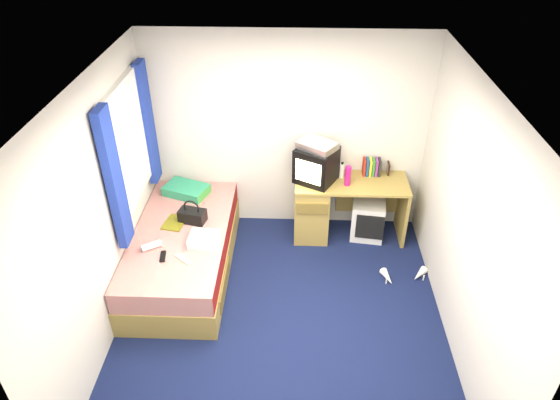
{
  "coord_description": "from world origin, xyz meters",
  "views": [
    {
      "loc": [
        0.12,
        -3.48,
        3.76
      ],
      "look_at": [
        -0.04,
        0.7,
        0.96
      ],
      "focal_mm": 32.0,
      "sensor_mm": 36.0,
      "label": 1
    }
  ],
  "objects_px": {
    "bed": "(183,250)",
    "water_bottle": "(151,246)",
    "white_heels": "(403,276)",
    "picture_frame": "(388,168)",
    "handbag": "(192,215)",
    "pillow": "(186,190)",
    "desk": "(326,205)",
    "storage_cube": "(368,219)",
    "towel": "(204,240)",
    "colour_swatch_fan": "(183,259)",
    "vcr": "(317,145)",
    "pink_water_bottle": "(348,176)",
    "magazine": "(175,223)",
    "remote_control": "(163,256)",
    "aerosol_can": "(342,171)",
    "crt_tv": "(316,165)"
  },
  "relations": [
    {
      "from": "pink_water_bottle",
      "to": "towel",
      "type": "height_order",
      "value": "pink_water_bottle"
    },
    {
      "from": "towel",
      "to": "magazine",
      "type": "relative_size",
      "value": 1.08
    },
    {
      "from": "pillow",
      "to": "water_bottle",
      "type": "xyz_separation_m",
      "value": [
        -0.16,
        -1.03,
        -0.02
      ]
    },
    {
      "from": "storage_cube",
      "to": "aerosol_can",
      "type": "relative_size",
      "value": 2.65
    },
    {
      "from": "magazine",
      "to": "colour_swatch_fan",
      "type": "relative_size",
      "value": 1.27
    },
    {
      "from": "colour_swatch_fan",
      "to": "towel",
      "type": "bearing_deg",
      "value": 56.83
    },
    {
      "from": "vcr",
      "to": "magazine",
      "type": "height_order",
      "value": "vcr"
    },
    {
      "from": "water_bottle",
      "to": "colour_swatch_fan",
      "type": "relative_size",
      "value": 0.91
    },
    {
      "from": "storage_cube",
      "to": "vcr",
      "type": "xyz_separation_m",
      "value": [
        -0.65,
        0.03,
        0.96
      ]
    },
    {
      "from": "crt_tv",
      "to": "handbag",
      "type": "distance_m",
      "value": 1.49
    },
    {
      "from": "colour_swatch_fan",
      "to": "vcr",
      "type": "bearing_deg",
      "value": 42.43
    },
    {
      "from": "picture_frame",
      "to": "magazine",
      "type": "distance_m",
      "value": 2.53
    },
    {
      "from": "magazine",
      "to": "remote_control",
      "type": "xyz_separation_m",
      "value": [
        0.01,
        -0.57,
        0.0
      ]
    },
    {
      "from": "aerosol_can",
      "to": "crt_tv",
      "type": "bearing_deg",
      "value": -165.27
    },
    {
      "from": "storage_cube",
      "to": "white_heels",
      "type": "height_order",
      "value": "storage_cube"
    },
    {
      "from": "storage_cube",
      "to": "towel",
      "type": "bearing_deg",
      "value": -145.14
    },
    {
      "from": "picture_frame",
      "to": "magazine",
      "type": "relative_size",
      "value": 0.5
    },
    {
      "from": "towel",
      "to": "white_heels",
      "type": "xyz_separation_m",
      "value": [
        2.12,
        0.14,
        -0.55
      ]
    },
    {
      "from": "crt_tv",
      "to": "remote_control",
      "type": "relative_size",
      "value": 3.42
    },
    {
      "from": "pillow",
      "to": "towel",
      "type": "relative_size",
      "value": 1.63
    },
    {
      "from": "desk",
      "to": "storage_cube",
      "type": "xyz_separation_m",
      "value": [
        0.51,
        -0.02,
        -0.17
      ]
    },
    {
      "from": "pillow",
      "to": "vcr",
      "type": "relative_size",
      "value": 1.21
    },
    {
      "from": "pillow",
      "to": "pink_water_bottle",
      "type": "relative_size",
      "value": 2.19
    },
    {
      "from": "picture_frame",
      "to": "storage_cube",
      "type": "bearing_deg",
      "value": -133.03
    },
    {
      "from": "aerosol_can",
      "to": "handbag",
      "type": "height_order",
      "value": "aerosol_can"
    },
    {
      "from": "pink_water_bottle",
      "to": "vcr",
      "type": "bearing_deg",
      "value": 166.38
    },
    {
      "from": "colour_swatch_fan",
      "to": "remote_control",
      "type": "xyz_separation_m",
      "value": [
        -0.21,
        0.03,
        0.0
      ]
    },
    {
      "from": "crt_tv",
      "to": "pink_water_bottle",
      "type": "relative_size",
      "value": 2.43
    },
    {
      "from": "picture_frame",
      "to": "handbag",
      "type": "distance_m",
      "value": 2.33
    },
    {
      "from": "crt_tv",
      "to": "colour_swatch_fan",
      "type": "height_order",
      "value": "crt_tv"
    },
    {
      "from": "magazine",
      "to": "picture_frame",
      "type": "bearing_deg",
      "value": 18.46
    },
    {
      "from": "pink_water_bottle",
      "to": "aerosol_can",
      "type": "height_order",
      "value": "pink_water_bottle"
    },
    {
      "from": "bed",
      "to": "pink_water_bottle",
      "type": "bearing_deg",
      "value": 20.01
    },
    {
      "from": "pillow",
      "to": "storage_cube",
      "type": "height_order",
      "value": "pillow"
    },
    {
      "from": "storage_cube",
      "to": "picture_frame",
      "type": "xyz_separation_m",
      "value": [
        0.21,
        0.21,
        0.58
      ]
    },
    {
      "from": "pink_water_bottle",
      "to": "handbag",
      "type": "distance_m",
      "value": 1.78
    },
    {
      "from": "picture_frame",
      "to": "water_bottle",
      "type": "xyz_separation_m",
      "value": [
        -2.52,
        -1.23,
        -0.24
      ]
    },
    {
      "from": "vcr",
      "to": "pink_water_bottle",
      "type": "relative_size",
      "value": 1.81
    },
    {
      "from": "pink_water_bottle",
      "to": "aerosol_can",
      "type": "relative_size",
      "value": 1.26
    },
    {
      "from": "picture_frame",
      "to": "aerosol_can",
      "type": "xyz_separation_m",
      "value": [
        -0.55,
        -0.11,
        0.02
      ]
    },
    {
      "from": "desk",
      "to": "aerosol_can",
      "type": "distance_m",
      "value": 0.47
    },
    {
      "from": "vcr",
      "to": "remote_control",
      "type": "distance_m",
      "value": 2.04
    },
    {
      "from": "vcr",
      "to": "pink_water_bottle",
      "type": "height_order",
      "value": "vcr"
    },
    {
      "from": "picture_frame",
      "to": "handbag",
      "type": "bearing_deg",
      "value": -159.75
    },
    {
      "from": "bed",
      "to": "pillow",
      "type": "height_order",
      "value": "pillow"
    },
    {
      "from": "white_heels",
      "to": "bed",
      "type": "bearing_deg",
      "value": 178.45
    },
    {
      "from": "vcr",
      "to": "towel",
      "type": "distance_m",
      "value": 1.61
    },
    {
      "from": "desk",
      "to": "pink_water_bottle",
      "type": "distance_m",
      "value": 0.51
    },
    {
      "from": "water_bottle",
      "to": "white_heels",
      "type": "relative_size",
      "value": 0.37
    },
    {
      "from": "bed",
      "to": "water_bottle",
      "type": "height_order",
      "value": "water_bottle"
    }
  ]
}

